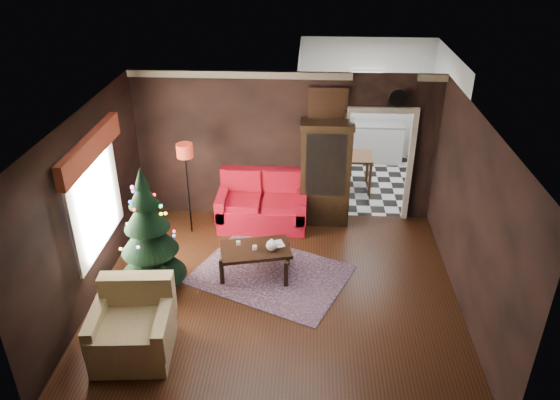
# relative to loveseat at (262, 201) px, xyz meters

# --- Properties ---
(floor) EXTENTS (5.50, 5.50, 0.00)m
(floor) POSITION_rel_loveseat_xyz_m (0.40, -2.05, -0.50)
(floor) COLOR black
(floor) RESTS_ON ground
(ceiling) EXTENTS (5.50, 5.50, 0.00)m
(ceiling) POSITION_rel_loveseat_xyz_m (0.40, -2.05, 2.30)
(ceiling) COLOR white
(ceiling) RESTS_ON ground
(wall_back) EXTENTS (5.50, 0.00, 5.50)m
(wall_back) POSITION_rel_loveseat_xyz_m (0.40, 0.45, 0.90)
(wall_back) COLOR black
(wall_back) RESTS_ON ground
(wall_front) EXTENTS (5.50, 0.00, 5.50)m
(wall_front) POSITION_rel_loveseat_xyz_m (0.40, -4.55, 0.90)
(wall_front) COLOR black
(wall_front) RESTS_ON ground
(wall_left) EXTENTS (0.00, 5.50, 5.50)m
(wall_left) POSITION_rel_loveseat_xyz_m (-2.35, -2.05, 0.90)
(wall_left) COLOR black
(wall_left) RESTS_ON ground
(wall_right) EXTENTS (0.00, 5.50, 5.50)m
(wall_right) POSITION_rel_loveseat_xyz_m (3.15, -2.05, 0.90)
(wall_right) COLOR black
(wall_right) RESTS_ON ground
(doorway) EXTENTS (1.10, 0.10, 2.10)m
(doorway) POSITION_rel_loveseat_xyz_m (2.10, 0.45, 0.55)
(doorway) COLOR #F0E6CD
(doorway) RESTS_ON ground
(left_window) EXTENTS (0.05, 1.60, 1.40)m
(left_window) POSITION_rel_loveseat_xyz_m (-2.31, -1.85, 0.95)
(left_window) COLOR white
(left_window) RESTS_ON wall_left
(valance) EXTENTS (0.12, 2.10, 0.35)m
(valance) POSITION_rel_loveseat_xyz_m (-2.23, -1.85, 1.77)
(valance) COLOR maroon
(valance) RESTS_ON wall_left
(kitchen_floor) EXTENTS (3.00, 3.00, 0.00)m
(kitchen_floor) POSITION_rel_loveseat_xyz_m (2.10, 1.95, -0.50)
(kitchen_floor) COLOR white
(kitchen_floor) RESTS_ON ground
(kitchen_window) EXTENTS (0.70, 0.06, 0.70)m
(kitchen_window) POSITION_rel_loveseat_xyz_m (2.10, 3.40, 1.20)
(kitchen_window) COLOR white
(kitchen_window) RESTS_ON ground
(rug) EXTENTS (2.83, 2.51, 0.01)m
(rug) POSITION_rel_loveseat_xyz_m (0.27, -1.59, -0.49)
(rug) COLOR #5E4657
(rug) RESTS_ON ground
(loveseat) EXTENTS (1.70, 0.90, 1.00)m
(loveseat) POSITION_rel_loveseat_xyz_m (0.00, 0.00, 0.00)
(loveseat) COLOR #990118
(loveseat) RESTS_ON ground
(curio_cabinet) EXTENTS (0.90, 0.45, 1.90)m
(curio_cabinet) POSITION_rel_loveseat_xyz_m (1.15, 0.22, 0.45)
(curio_cabinet) COLOR black
(curio_cabinet) RESTS_ON ground
(floor_lamp) EXTENTS (0.36, 0.36, 1.81)m
(floor_lamp) POSITION_rel_loveseat_xyz_m (-1.28, -0.32, 0.33)
(floor_lamp) COLOR black
(floor_lamp) RESTS_ON ground
(christmas_tree) EXTENTS (1.27, 1.27, 1.93)m
(christmas_tree) POSITION_rel_loveseat_xyz_m (-1.49, -2.06, 0.55)
(christmas_tree) COLOR black
(christmas_tree) RESTS_ON ground
(armchair) EXTENTS (1.11, 1.11, 1.05)m
(armchair) POSITION_rel_loveseat_xyz_m (-1.40, -3.43, -0.04)
(armchair) COLOR beige
(armchair) RESTS_ON ground
(coffee_table) EXTENTS (1.22, 0.89, 0.49)m
(coffee_table) POSITION_rel_loveseat_xyz_m (0.03, -1.58, -0.24)
(coffee_table) COLOR black
(coffee_table) RESTS_ON rug
(teapot) EXTENTS (0.22, 0.22, 0.19)m
(teapot) POSITION_rel_loveseat_xyz_m (0.30, -1.63, 0.10)
(teapot) COLOR white
(teapot) RESTS_ON coffee_table
(cup_a) EXTENTS (0.08, 0.08, 0.06)m
(cup_a) POSITION_rel_loveseat_xyz_m (-0.25, -1.49, 0.03)
(cup_a) COLOR silver
(cup_a) RESTS_ON coffee_table
(cup_b) EXTENTS (0.10, 0.10, 0.06)m
(cup_b) POSITION_rel_loveseat_xyz_m (0.03, -1.62, 0.04)
(cup_b) COLOR silver
(cup_b) RESTS_ON coffee_table
(book) EXTENTS (0.16, 0.08, 0.22)m
(book) POSITION_rel_loveseat_xyz_m (0.32, -1.48, 0.12)
(book) COLOR tan
(book) RESTS_ON coffee_table
(wall_clock) EXTENTS (0.32, 0.32, 0.06)m
(wall_clock) POSITION_rel_loveseat_xyz_m (2.35, 0.40, 1.88)
(wall_clock) COLOR white
(wall_clock) RESTS_ON wall_back
(painting) EXTENTS (0.62, 0.05, 0.52)m
(painting) POSITION_rel_loveseat_xyz_m (1.15, 0.41, 1.75)
(painting) COLOR #A9764B
(painting) RESTS_ON wall_back
(kitchen_counter) EXTENTS (1.80, 0.60, 0.90)m
(kitchen_counter) POSITION_rel_loveseat_xyz_m (2.10, 3.15, -0.05)
(kitchen_counter) COLOR white
(kitchen_counter) RESTS_ON ground
(kitchen_table) EXTENTS (0.70, 0.70, 0.75)m
(kitchen_table) POSITION_rel_loveseat_xyz_m (1.80, 1.65, -0.12)
(kitchen_table) COLOR brown
(kitchen_table) RESTS_ON ground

